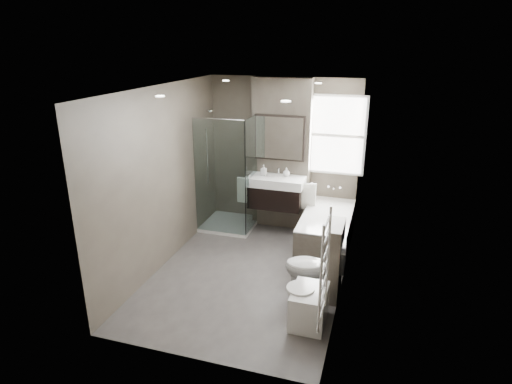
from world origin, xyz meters
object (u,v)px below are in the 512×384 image
at_px(vanity, 276,192).
at_px(toilet, 314,268).
at_px(bidet, 309,306).
at_px(bathtub, 326,229).

xyz_separation_m(vanity, toilet, (0.97, -1.74, -0.36)).
bearing_deg(toilet, bidet, -1.21).
xyz_separation_m(toilet, bidet, (0.04, -0.62, -0.15)).
distance_m(vanity, bidet, 2.62).
height_order(vanity, bidet, vanity).
bearing_deg(toilet, vanity, -156.12).
xyz_separation_m(vanity, bidet, (1.01, -2.36, -0.51)).
bearing_deg(bathtub, toilet, -88.18).
relative_size(toilet, bidet, 1.36).
bearing_deg(bathtub, vanity, 160.63).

